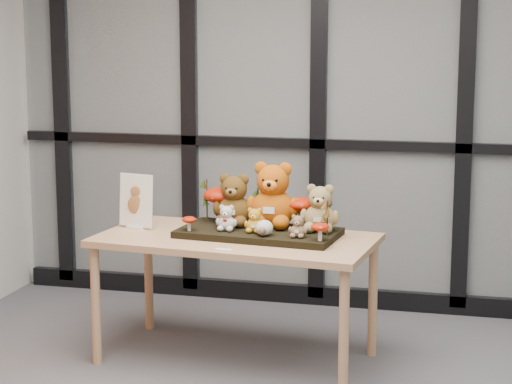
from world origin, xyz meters
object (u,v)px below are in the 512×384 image
(bear_white_bow, at_px, (227,216))
(mushroom_front_left, at_px, (189,223))
(mushroom_front_right, at_px, (320,231))
(sign_holder, at_px, (136,203))
(mushroom_back_left, at_px, (221,203))
(mushroom_back_right, at_px, (301,211))
(display_table, at_px, (236,249))
(bear_brown_medium, at_px, (234,197))
(bear_beige_small, at_px, (298,225))
(bear_pooh_yellow, at_px, (273,191))
(diorama_tray, at_px, (259,233))
(plush_cream_hedgehog, at_px, (264,227))
(bear_tan_back, at_px, (320,205))
(bear_small_yellow, at_px, (255,219))

(bear_white_bow, bearing_deg, mushroom_front_left, -157.68)
(mushroom_front_right, xyz_separation_m, sign_holder, (-1.06, 0.22, 0.05))
(mushroom_back_left, bearing_deg, bear_white_bow, -66.04)
(mushroom_front_right, bearing_deg, mushroom_back_right, 117.13)
(mushroom_back_left, distance_m, sign_holder, 0.47)
(display_table, distance_m, bear_white_bow, 0.19)
(bear_brown_medium, distance_m, bear_beige_small, 0.46)
(mushroom_back_right, bearing_deg, mushroom_back_left, 176.38)
(bear_pooh_yellow, bearing_deg, bear_white_bow, -136.58)
(display_table, relative_size, diorama_tray, 1.82)
(bear_beige_small, distance_m, mushroom_front_right, 0.14)
(plush_cream_hedgehog, xyz_separation_m, mushroom_front_left, (-0.41, 0.02, -0.00))
(diorama_tray, distance_m, mushroom_front_right, 0.41)
(mushroom_front_left, height_order, sign_holder, sign_holder)
(bear_tan_back, xyz_separation_m, plush_cream_hedgehog, (-0.26, -0.18, -0.09))
(bear_pooh_yellow, bearing_deg, bear_brown_medium, -170.30)
(mushroom_back_left, bearing_deg, mushroom_front_right, -28.50)
(mushroom_front_right, bearing_deg, mushroom_front_left, 174.61)
(bear_pooh_yellow, xyz_separation_m, bear_white_bow, (-0.21, -0.16, -0.12))
(diorama_tray, xyz_separation_m, bear_beige_small, (0.24, -0.13, 0.08))
(display_table, distance_m, mushroom_back_left, 0.32)
(bear_beige_small, distance_m, plush_cream_hedgehog, 0.18)
(display_table, distance_m, sign_holder, 0.63)
(display_table, xyz_separation_m, mushroom_back_right, (0.32, 0.16, 0.19))
(display_table, bearing_deg, bear_beige_small, -7.74)
(diorama_tray, bearing_deg, plush_cream_hedgehog, -58.82)
(bear_small_yellow, distance_m, mushroom_back_right, 0.28)
(sign_holder, bearing_deg, mushroom_back_left, 28.03)
(diorama_tray, height_order, sign_holder, sign_holder)
(diorama_tray, relative_size, bear_pooh_yellow, 2.17)
(bear_brown_medium, distance_m, bear_tan_back, 0.48)
(diorama_tray, xyz_separation_m, bear_tan_back, (0.32, 0.05, 0.15))
(mushroom_front_left, bearing_deg, mushroom_back_right, 23.17)
(bear_pooh_yellow, height_order, bear_brown_medium, bear_pooh_yellow)
(display_table, bearing_deg, mushroom_front_right, -10.51)
(bear_white_bow, distance_m, sign_holder, 0.55)
(mushroom_back_left, bearing_deg, bear_small_yellow, -41.66)
(mushroom_front_left, height_order, mushroom_front_right, mushroom_front_right)
(mushroom_back_right, bearing_deg, mushroom_front_left, -156.83)
(bear_beige_small, bearing_deg, bear_pooh_yellow, 134.37)
(bear_white_bow, relative_size, mushroom_front_right, 1.49)
(bear_tan_back, bearing_deg, mushroom_back_right, 152.83)
(bear_pooh_yellow, xyz_separation_m, bear_tan_back, (0.27, -0.06, -0.06))
(diorama_tray, xyz_separation_m, bear_brown_medium, (-0.16, 0.09, 0.17))
(mushroom_back_right, distance_m, mushroom_front_left, 0.60)
(bear_pooh_yellow, xyz_separation_m, bear_beige_small, (0.18, -0.23, -0.13))
(bear_pooh_yellow, distance_m, mushroom_back_left, 0.32)
(bear_tan_back, xyz_separation_m, bear_small_yellow, (-0.32, -0.12, -0.06))
(display_table, xyz_separation_m, sign_holder, (-0.59, 0.08, 0.21))
(mushroom_back_right, distance_m, mushroom_front_right, 0.34)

